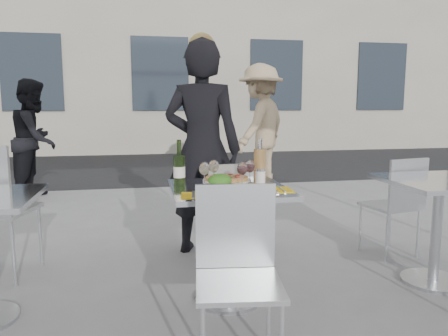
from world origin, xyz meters
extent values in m
plane|color=slate|center=(0.00, 0.00, 0.00)|extent=(80.00, 80.00, 0.00)
cube|color=black|center=(0.00, 6.50, 0.00)|extent=(24.00, 5.00, 0.00)
cylinder|color=#B7BABF|center=(0.00, 0.00, 0.01)|extent=(0.44, 0.44, 0.02)
cylinder|color=#B7BABF|center=(0.00, 0.00, 0.37)|extent=(0.07, 0.07, 0.72)
cube|color=silver|center=(0.00, 0.00, 0.73)|extent=(0.72, 0.72, 0.03)
cylinder|color=#B7BABF|center=(1.50, 0.00, 0.01)|extent=(0.44, 0.44, 0.02)
cylinder|color=#B7BABF|center=(1.50, 0.00, 0.37)|extent=(0.07, 0.07, 0.72)
cube|color=silver|center=(1.50, 0.00, 0.73)|extent=(0.72, 0.72, 0.03)
cylinder|color=silver|center=(0.27, 0.87, 0.20)|extent=(0.02, 0.02, 0.40)
cylinder|color=silver|center=(-0.05, 0.85, 0.20)|extent=(0.02, 0.02, 0.40)
cylinder|color=silver|center=(0.29, 0.55, 0.20)|extent=(0.02, 0.02, 0.40)
cylinder|color=silver|center=(-0.03, 0.53, 0.20)|extent=(0.02, 0.02, 0.40)
cube|color=silver|center=(0.12, 0.70, 0.41)|extent=(0.40, 0.40, 0.02)
cube|color=silver|center=(0.13, 0.52, 0.62)|extent=(0.37, 0.05, 0.40)
cylinder|color=silver|center=(-0.25, -0.58, 0.21)|extent=(0.02, 0.02, 0.43)
cylinder|color=silver|center=(0.08, -0.62, 0.21)|extent=(0.02, 0.02, 0.43)
cube|color=silver|center=(-0.11, -0.77, 0.44)|extent=(0.45, 0.45, 0.02)
cube|color=silver|center=(-0.08, -0.57, 0.66)|extent=(0.40, 0.07, 0.43)
cylinder|color=silver|center=(-1.33, 0.87, 0.24)|extent=(0.03, 0.03, 0.48)
cylinder|color=silver|center=(-1.43, 0.50, 0.24)|extent=(0.03, 0.03, 0.48)
cube|color=silver|center=(-1.56, 0.74, 0.49)|extent=(0.55, 0.55, 0.03)
cylinder|color=silver|center=(1.64, 0.81, 0.20)|extent=(0.02, 0.02, 0.41)
cylinder|color=silver|center=(1.32, 0.74, 0.20)|extent=(0.02, 0.02, 0.41)
cylinder|color=silver|center=(1.70, 0.49, 0.20)|extent=(0.02, 0.02, 0.41)
cylinder|color=silver|center=(1.38, 0.42, 0.20)|extent=(0.02, 0.02, 0.41)
cube|color=silver|center=(1.51, 0.62, 0.42)|extent=(0.45, 0.45, 0.02)
cube|color=silver|center=(1.55, 0.43, 0.64)|extent=(0.38, 0.09, 0.41)
imported|color=black|center=(-0.03, 0.97, 0.89)|extent=(0.77, 0.64, 1.79)
imported|color=black|center=(-1.92, 3.57, 0.80)|extent=(0.69, 0.84, 1.59)
imported|color=tan|center=(1.24, 3.68, 0.93)|extent=(1.30, 1.36, 1.85)
cylinder|color=tan|center=(0.07, -0.20, 0.76)|extent=(0.32, 0.32, 0.02)
cylinder|color=beige|center=(0.07, -0.20, 0.77)|extent=(0.28, 0.28, 0.00)
cylinder|color=white|center=(0.03, 0.21, 0.76)|extent=(0.33, 0.33, 0.01)
cylinder|color=tan|center=(0.03, 0.21, 0.77)|extent=(0.29, 0.29, 0.02)
cylinder|color=beige|center=(0.03, 0.21, 0.78)|extent=(0.25, 0.25, 0.00)
cylinder|color=white|center=(-0.05, 0.01, 0.76)|extent=(0.22, 0.22, 0.01)
ellipsoid|color=#175E17|center=(-0.05, 0.01, 0.80)|extent=(0.15, 0.15, 0.08)
sphere|color=#B21914|center=(-0.01, 0.03, 0.81)|extent=(0.03, 0.03, 0.03)
cylinder|color=#2F481B|center=(-0.30, 0.10, 0.85)|extent=(0.07, 0.07, 0.20)
cone|color=#2F481B|center=(-0.30, 0.10, 0.95)|extent=(0.07, 0.07, 0.03)
cylinder|color=#2F481B|center=(-0.30, 0.10, 0.99)|extent=(0.03, 0.03, 0.10)
cylinder|color=silver|center=(-0.30, 0.10, 0.84)|extent=(0.07, 0.08, 0.07)
cylinder|color=#E8B063|center=(0.25, 0.16, 0.86)|extent=(0.08, 0.08, 0.22)
cylinder|color=white|center=(0.25, 0.16, 1.00)|extent=(0.03, 0.03, 0.08)
cylinder|color=white|center=(0.22, 0.04, 0.80)|extent=(0.06, 0.06, 0.09)
cylinder|color=silver|center=(0.22, 0.04, 0.85)|extent=(0.06, 0.06, 0.02)
cylinder|color=white|center=(-0.15, 0.05, 0.75)|extent=(0.06, 0.06, 0.00)
cylinder|color=white|center=(-0.15, 0.05, 0.80)|extent=(0.01, 0.01, 0.09)
ellipsoid|color=white|center=(-0.15, 0.05, 0.86)|extent=(0.07, 0.07, 0.08)
ellipsoid|color=beige|center=(-0.15, 0.05, 0.85)|extent=(0.05, 0.05, 0.05)
cylinder|color=white|center=(-0.07, 0.14, 0.75)|extent=(0.06, 0.06, 0.00)
cylinder|color=white|center=(-0.07, 0.14, 0.80)|extent=(0.01, 0.01, 0.09)
ellipsoid|color=white|center=(-0.07, 0.14, 0.86)|extent=(0.07, 0.07, 0.08)
ellipsoid|color=beige|center=(-0.07, 0.14, 0.85)|extent=(0.05, 0.05, 0.05)
cylinder|color=white|center=(0.09, 0.01, 0.75)|extent=(0.06, 0.06, 0.00)
cylinder|color=white|center=(0.09, 0.01, 0.80)|extent=(0.01, 0.01, 0.09)
ellipsoid|color=white|center=(0.09, 0.01, 0.86)|extent=(0.07, 0.07, 0.08)
ellipsoid|color=#3F090E|center=(0.09, 0.01, 0.85)|extent=(0.05, 0.05, 0.05)
cylinder|color=white|center=(0.16, 0.10, 0.75)|extent=(0.06, 0.06, 0.00)
cylinder|color=white|center=(0.16, 0.10, 0.80)|extent=(0.01, 0.01, 0.09)
ellipsoid|color=white|center=(0.16, 0.10, 0.86)|extent=(0.07, 0.07, 0.08)
ellipsoid|color=#3F090E|center=(0.16, 0.10, 0.85)|extent=(0.05, 0.05, 0.05)
cube|color=yellow|center=(-0.23, -0.22, 0.75)|extent=(0.20, 0.20, 0.00)
cube|color=#B7BABF|center=(-0.25, -0.22, 0.76)|extent=(0.04, 0.20, 0.00)
cube|color=#B7BABF|center=(-0.20, -0.22, 0.76)|extent=(0.03, 0.18, 0.00)
cube|color=yellow|center=(0.27, -0.15, 0.75)|extent=(0.19, 0.19, 0.00)
cube|color=#B7BABF|center=(0.25, -0.15, 0.76)|extent=(0.03, 0.20, 0.00)
cube|color=#B7BABF|center=(0.30, -0.15, 0.76)|extent=(0.02, 0.18, 0.00)
camera|label=1|loc=(-0.54, -2.64, 1.27)|focal=35.00mm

